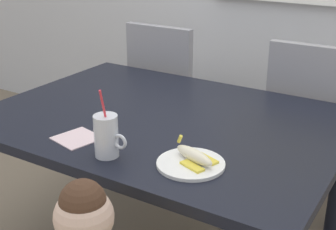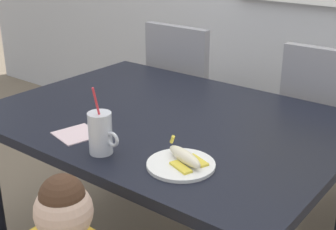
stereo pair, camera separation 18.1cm
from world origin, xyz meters
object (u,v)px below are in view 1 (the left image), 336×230
Objects in this scene: dining_table at (163,134)px; paper_napkin at (77,138)px; snack_plate at (191,164)px; peeled_banana at (195,156)px; milk_cup at (107,138)px; dining_chair_left at (169,91)px; dining_chair_right at (311,120)px.

paper_napkin reaches higher than dining_table.
snack_plate is 0.03m from peeled_banana.
milk_cup is at bearing -85.56° from dining_table.
milk_cup is 0.31m from peeled_banana.
paper_napkin is (0.29, -1.13, 0.19)m from dining_chair_left.
dining_chair_left is at bearing 119.84° from dining_table.
snack_plate is at bearing 4.64° from paper_napkin.
milk_cup is (-0.40, -1.18, 0.26)m from dining_chair_right.
dining_chair_right reaches higher than peeled_banana.
peeled_banana is at bearing 84.14° from dining_chair_right.
milk_cup reaches higher than paper_napkin.
snack_plate is at bearing -117.50° from peeled_banana.
dining_chair_left reaches higher than paper_napkin.
peeled_banana reaches higher than paper_napkin.
dining_chair_right is (0.43, 0.76, -0.11)m from dining_table.
peeled_banana is at bearing -44.33° from dining_table.
paper_napkin is (-0.15, -0.36, 0.09)m from dining_table.
dining_table is 0.46m from snack_plate.
dining_chair_right is 4.17× the size of snack_plate.
paper_napkin is at bearing -173.84° from peeled_banana.
dining_chair_right is at bearing 60.50° from dining_table.
milk_cup is 0.30m from snack_plate.
dining_chair_right is 3.83× the size of milk_cup.
snack_plate is 1.32× the size of peeled_banana.
dining_chair_right is 1.28m from paper_napkin.
milk_cup is 1.09× the size of snack_plate.
dining_chair_left is at bearing 124.58° from snack_plate.
milk_cup reaches higher than dining_chair_right.
dining_chair_left reaches higher than dining_table.
peeled_banana is 0.48m from paper_napkin.
dining_table is 0.89m from dining_chair_left.
dining_chair_left is at bearing 111.78° from milk_cup.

